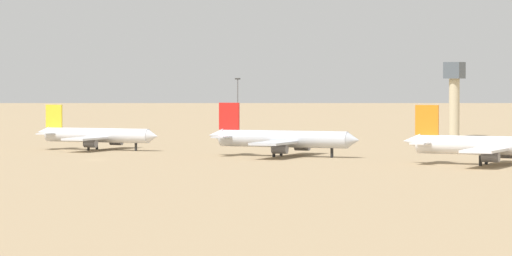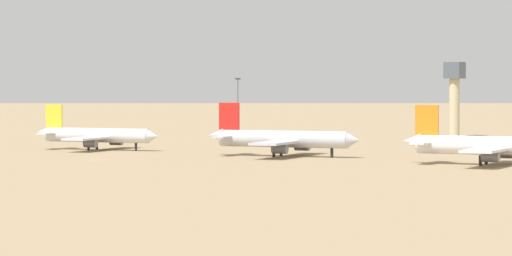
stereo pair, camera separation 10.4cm
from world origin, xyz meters
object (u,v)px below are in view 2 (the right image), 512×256
at_px(parked_jet_red_4, 282,139).
at_px(light_pole_mid, 238,101).
at_px(parked_jet_yellow_3, 96,135).
at_px(control_tower, 454,92).
at_px(parked_jet_orange_5, 489,146).

xyz_separation_m(parked_jet_red_4, light_pole_mid, (-82.34, 113.93, 6.20)).
relative_size(parked_jet_yellow_3, parked_jet_red_4, 0.92).
relative_size(control_tower, light_pole_mid, 1.27).
bearing_deg(parked_jet_yellow_3, light_pole_mid, 95.78).
xyz_separation_m(parked_jet_red_4, control_tower, (-8.14, 118.78, 9.71)).
xyz_separation_m(parked_jet_yellow_3, parked_jet_red_4, (53.30, -0.86, 0.32)).
height_order(parked_jet_yellow_3, light_pole_mid, light_pole_mid).
distance_m(parked_jet_red_4, control_tower, 119.45).
bearing_deg(parked_jet_red_4, parked_jet_yellow_3, 170.30).
bearing_deg(light_pole_mid, control_tower, 3.73).
bearing_deg(control_tower, parked_jet_orange_5, -64.33).
relative_size(parked_jet_yellow_3, light_pole_mid, 1.88).
relative_size(parked_jet_red_4, control_tower, 1.61).
height_order(parked_jet_yellow_3, parked_jet_red_4, parked_jet_red_4).
bearing_deg(parked_jet_orange_5, light_pole_mid, 131.53).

